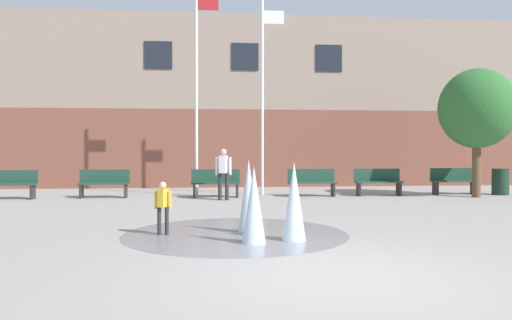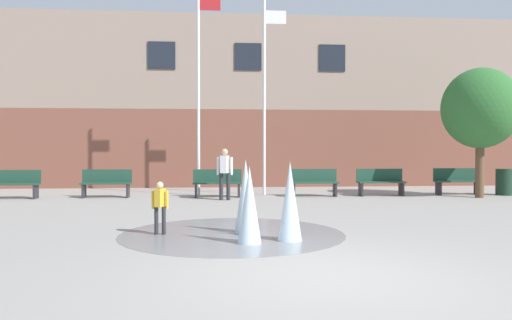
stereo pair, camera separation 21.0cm
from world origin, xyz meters
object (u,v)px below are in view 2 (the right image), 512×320
park_bench_far_left (14,184)px  park_bench_far_right (457,181)px  park_bench_left_of_flagpoles (106,183)px  flagpole_right (265,90)px  park_bench_under_left_flagpole (217,183)px  child_running (160,204)px  flagpole_left (199,84)px  park_bench_center (314,182)px  street_tree_near_building (480,109)px  adult_watching (225,170)px  trash_can (504,182)px  park_bench_under_right_flagpole (381,182)px

park_bench_far_left → park_bench_far_right: same height
park_bench_left_of_flagpoles → flagpole_right: 6.13m
park_bench_left_of_flagpoles → park_bench_under_left_flagpole: (3.61, -0.18, 0.00)m
child_running → flagpole_right: bearing=4.1°
flagpole_left → flagpole_right: 2.26m
park_bench_far_left → park_bench_under_left_flagpole: 6.46m
park_bench_far_left → park_bench_center: (9.67, -0.04, 0.00)m
park_bench_center → park_bench_far_right: (5.08, 0.21, 0.00)m
street_tree_near_building → park_bench_far_left: bearing=176.5°
adult_watching → flagpole_right: (1.43, 1.61, 2.66)m
flagpole_left → street_tree_near_building: flagpole_left is taller
flagpole_right → street_tree_near_building: size_ratio=1.60×
park_bench_far_right → child_running: size_ratio=1.62×
park_bench_far_left → flagpole_left: flagpole_left is taller
park_bench_under_left_flagpole → flagpole_left: (-0.60, 0.65, 3.32)m
park_bench_far_left → park_bench_far_right: (14.75, 0.17, 0.00)m
street_tree_near_building → flagpole_right: bearing=167.3°
trash_can → street_tree_near_building: 2.87m
child_running → flagpole_left: flagpole_left is taller
park_bench_center → park_bench_left_of_flagpoles: bearing=178.4°
park_bench_under_right_flagpole → adult_watching: bearing=-169.7°
street_tree_near_building → park_bench_under_right_flagpole: bearing=163.4°
child_running → flagpole_right: 8.72m
street_tree_near_building → flagpole_left: bearing=170.4°
child_running → park_bench_far_left: bearing=60.9°
park_bench_center → street_tree_near_building: bearing=-9.5°
park_bench_left_of_flagpoles → street_tree_near_building: (12.10, -1.07, 2.41)m
park_bench_far_left → park_bench_center: same height
adult_watching → flagpole_left: bearing=-135.1°
park_bench_far_left → flagpole_left: size_ratio=0.22×
park_bench_under_right_flagpole → adult_watching: size_ratio=1.01×
park_bench_far_left → street_tree_near_building: 15.18m
park_bench_left_of_flagpoles → park_bench_center: (6.82, -0.19, 0.00)m
child_running → trash_can: 12.93m
park_bench_center → park_bench_far_right: same height
park_bench_far_right → flagpole_right: (-6.64, 0.45, 3.11)m
park_bench_under_left_flagpole → trash_can: (9.81, -0.13, -0.03)m
park_bench_under_right_flagpole → park_bench_far_left: bearing=179.8°
trash_can → adult_watching: bearing=-175.1°
park_bench_under_right_flagpole → flagpole_right: bearing=170.4°
child_running → flagpole_left: size_ratio=0.14×
park_bench_far_left → park_bench_under_right_flagpole: same height
park_bench_far_left → park_bench_under_left_flagpole: same height
park_bench_left_of_flagpoles → flagpole_left: bearing=8.9°
park_bench_far_left → park_bench_left_of_flagpoles: size_ratio=1.00×
park_bench_left_of_flagpoles → child_running: (2.49, -7.23, 0.10)m
park_bench_under_left_flagpole → flagpole_right: (1.65, 0.65, 3.11)m
adult_watching → flagpole_left: flagpole_left is taller
park_bench_far_right → flagpole_right: size_ratio=0.24×
park_bench_under_left_flagpole → adult_watching: bearing=-77.1°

